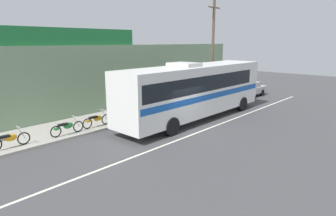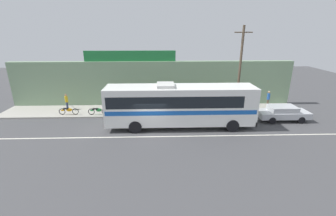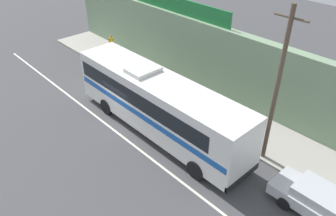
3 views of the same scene
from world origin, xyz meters
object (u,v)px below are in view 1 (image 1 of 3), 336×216
object	(u,v)px
intercity_bus	(195,88)
parked_car	(247,89)
motorcycle_black	(96,120)
pedestrian_near_shop	(217,81)
motorcycle_orange	(9,140)
utility_pole	(213,50)
motorcycle_purple	(67,127)

from	to	relation	value
intercity_bus	parked_car	xyz separation A→B (m)	(9.61, 1.16, -1.33)
motorcycle_black	pedestrian_near_shop	size ratio (longest dim) A/B	1.09
motorcycle_black	pedestrian_near_shop	bearing A→B (deg)	6.25
intercity_bus	motorcycle_orange	distance (m)	10.98
intercity_bus	utility_pole	size ratio (longest dim) A/B	1.51
motorcycle_purple	intercity_bus	bearing A→B (deg)	-20.12
motorcycle_orange	motorcycle_black	xyz separation A→B (m)	(4.79, -0.03, 0.00)
utility_pole	pedestrian_near_shop	size ratio (longest dim) A/B	4.70
intercity_bus	motorcycle_purple	xyz separation A→B (m)	(-7.62, 2.79, -1.50)
utility_pole	motorcycle_black	xyz separation A→B (m)	(-11.41, 0.34, -3.80)
motorcycle_purple	pedestrian_near_shop	distance (m)	17.51
motorcycle_purple	motorcycle_black	size ratio (longest dim) A/B	1.01
motorcycle_purple	pedestrian_near_shop	world-z (taller)	pedestrian_near_shop
pedestrian_near_shop	parked_car	bearing A→B (deg)	-93.00
intercity_bus	utility_pole	world-z (taller)	utility_pole
motorcycle_orange	motorcycle_purple	xyz separation A→B (m)	(2.85, -0.14, 0.00)
parked_car	motorcycle_black	xyz separation A→B (m)	(-15.29, 1.74, -0.17)
pedestrian_near_shop	motorcycle_orange	bearing A→B (deg)	-175.30
intercity_bus	parked_car	distance (m)	9.77
utility_pole	motorcycle_purple	world-z (taller)	utility_pole
intercity_bus	pedestrian_near_shop	size ratio (longest dim) A/B	7.08
parked_car	motorcycle_orange	distance (m)	20.16
intercity_bus	motorcycle_purple	world-z (taller)	intercity_bus
utility_pole	motorcycle_orange	bearing A→B (deg)	178.70
motorcycle_purple	motorcycle_black	distance (m)	1.94
parked_car	motorcycle_purple	world-z (taller)	parked_car
utility_pole	motorcycle_purple	distance (m)	13.88
parked_car	utility_pole	size ratio (longest dim) A/B	0.56
utility_pole	motorcycle_orange	distance (m)	16.65
motorcycle_black	utility_pole	bearing A→B (deg)	-1.70
utility_pole	motorcycle_black	world-z (taller)	utility_pole
utility_pole	pedestrian_near_shop	world-z (taller)	utility_pole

